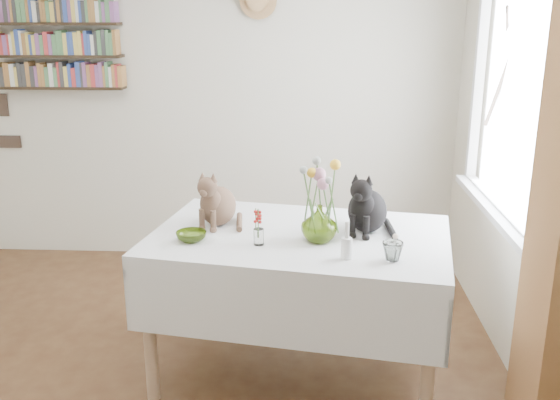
# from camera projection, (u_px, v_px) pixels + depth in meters

# --- Properties ---
(room) EXTENTS (4.08, 4.58, 2.58)m
(room) POSITION_uv_depth(u_px,v_px,m) (119.00, 178.00, 2.79)
(room) COLOR brown
(room) RESTS_ON ground
(window) EXTENTS (0.12, 1.52, 1.32)m
(window) POSITION_uv_depth(u_px,v_px,m) (513.00, 120.00, 3.42)
(window) COLOR white
(window) RESTS_ON room
(curtain) EXTENTS (0.12, 0.38, 2.10)m
(curtain) POSITION_uv_depth(u_px,v_px,m) (558.00, 214.00, 2.61)
(curtain) COLOR brown
(curtain) RESTS_ON room
(dining_table) EXTENTS (1.70, 1.25, 0.83)m
(dining_table) POSITION_uv_depth(u_px,v_px,m) (299.00, 270.00, 3.37)
(dining_table) COLOR white
(dining_table) RESTS_ON room
(tabby_cat) EXTENTS (0.29, 0.33, 0.32)m
(tabby_cat) POSITION_uv_depth(u_px,v_px,m) (218.00, 196.00, 3.42)
(tabby_cat) COLOR brown
(tabby_cat) RESTS_ON dining_table
(black_cat) EXTENTS (0.32, 0.36, 0.34)m
(black_cat) POSITION_uv_depth(u_px,v_px,m) (368.00, 200.00, 3.31)
(black_cat) COLOR black
(black_cat) RESTS_ON dining_table
(flower_vase) EXTENTS (0.22, 0.22, 0.19)m
(flower_vase) POSITION_uv_depth(u_px,v_px,m) (319.00, 223.00, 3.17)
(flower_vase) COLOR #88A931
(flower_vase) RESTS_ON dining_table
(green_bowl) EXTENTS (0.16, 0.16, 0.05)m
(green_bowl) POSITION_uv_depth(u_px,v_px,m) (191.00, 236.00, 3.20)
(green_bowl) COLOR #88A931
(green_bowl) RESTS_ON dining_table
(drinking_glass) EXTENTS (0.13, 0.13, 0.09)m
(drinking_glass) POSITION_uv_depth(u_px,v_px,m) (393.00, 251.00, 2.94)
(drinking_glass) COLOR white
(drinking_glass) RESTS_ON dining_table
(candlestick) EXTENTS (0.05, 0.05, 0.19)m
(candlestick) POSITION_uv_depth(u_px,v_px,m) (346.00, 246.00, 2.96)
(candlestick) COLOR white
(candlestick) RESTS_ON dining_table
(berry_jar) EXTENTS (0.05, 0.05, 0.21)m
(berry_jar) POSITION_uv_depth(u_px,v_px,m) (259.00, 227.00, 3.13)
(berry_jar) COLOR white
(berry_jar) RESTS_ON dining_table
(porcelain_figurine) EXTENTS (0.05, 0.05, 0.09)m
(porcelain_figurine) POSITION_uv_depth(u_px,v_px,m) (395.00, 244.00, 3.06)
(porcelain_figurine) COLOR white
(porcelain_figurine) RESTS_ON dining_table
(flower_bouquet) EXTENTS (0.17, 0.13, 0.39)m
(flower_bouquet) POSITION_uv_depth(u_px,v_px,m) (320.00, 177.00, 3.11)
(flower_bouquet) COLOR #4C7233
(flower_bouquet) RESTS_ON flower_vase
(bookshelf_unit) EXTENTS (1.00, 0.16, 0.91)m
(bookshelf_unit) POSITION_uv_depth(u_px,v_px,m) (55.00, 29.00, 4.74)
(bookshelf_unit) COLOR black
(bookshelf_unit) RESTS_ON room
(wall_art_plaques) EXTENTS (0.21, 0.02, 0.44)m
(wall_art_plaques) POSITION_uv_depth(u_px,v_px,m) (4.00, 120.00, 5.04)
(wall_art_plaques) COLOR #38281E
(wall_art_plaques) RESTS_ON room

